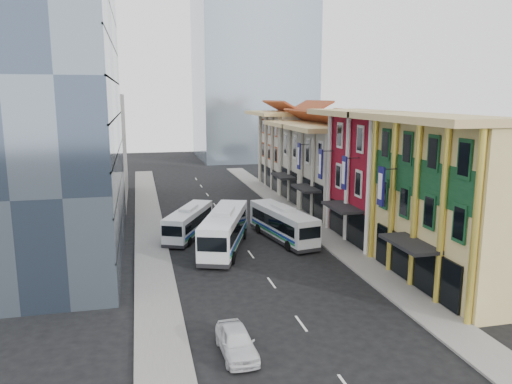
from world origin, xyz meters
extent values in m
plane|color=black|center=(0.00, 0.00, 0.00)|extent=(200.00, 200.00, 0.00)
cube|color=slate|center=(8.50, 22.00, 0.07)|extent=(3.00, 90.00, 0.15)
cube|color=slate|center=(-8.50, 22.00, 0.07)|extent=(3.00, 90.00, 0.15)
cube|color=#D0BD78|center=(14.00, 5.00, 6.00)|extent=(8.00, 14.00, 12.00)
cube|color=maroon|center=(14.00, 17.00, 6.00)|extent=(8.00, 10.00, 12.00)
cube|color=beige|center=(14.00, 26.50, 5.00)|extent=(8.00, 9.00, 10.00)
cube|color=beige|center=(14.00, 35.50, 5.00)|extent=(8.00, 9.00, 10.00)
cube|color=beige|center=(14.00, 46.00, 5.50)|extent=(8.00, 12.00, 11.00)
cube|color=#3D4B60|center=(-17.00, 19.00, 15.00)|extent=(12.00, 26.00, 30.00)
cube|color=gray|center=(-16.00, 42.00, 7.00)|extent=(10.00, 18.00, 14.00)
imported|color=silver|center=(-4.59, -1.74, 0.75)|extent=(1.94, 4.48, 1.50)
camera|label=1|loc=(-9.29, -26.16, 13.74)|focal=35.00mm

